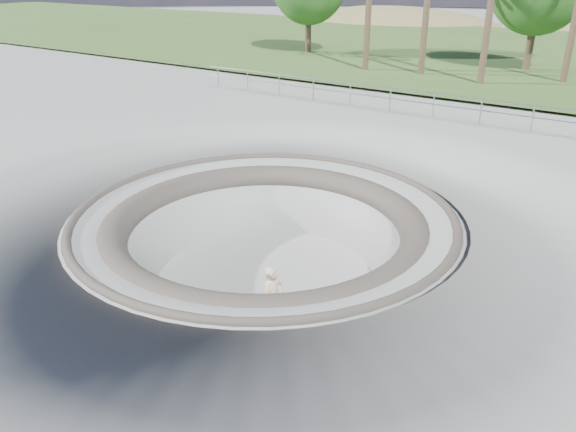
# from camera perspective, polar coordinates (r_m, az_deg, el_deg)

# --- Properties ---
(ground) EXTENTS (180.00, 180.00, 0.00)m
(ground) POSITION_cam_1_polar(r_m,az_deg,el_deg) (14.98, -2.39, 0.21)
(ground) COLOR #9E9F9A
(ground) RESTS_ON ground
(skate_bowl) EXTENTS (14.00, 14.00, 4.10)m
(skate_bowl) POSITION_cam_1_polar(r_m,az_deg,el_deg) (15.81, -2.28, -5.87)
(skate_bowl) COLOR #9E9F9A
(skate_bowl) RESTS_ON ground
(grass_strip) EXTENTS (180.00, 36.00, 0.12)m
(grass_strip) POSITION_cam_1_polar(r_m,az_deg,el_deg) (46.06, 24.68, 14.66)
(grass_strip) COLOR #3C5421
(grass_strip) RESTS_ON ground
(safety_railing) EXTENTS (25.00, 0.06, 1.03)m
(safety_railing) POSITION_cam_1_polar(r_m,az_deg,el_deg) (24.96, 14.56, 10.88)
(safety_railing) COLOR gray
(safety_railing) RESTS_ON ground
(skateboard) EXTENTS (0.83, 0.46, 0.08)m
(skateboard) POSITION_cam_1_polar(r_m,az_deg,el_deg) (13.62, -1.54, -11.31)
(skateboard) COLOR olive
(skateboard) RESTS_ON ground
(skater) EXTENTS (0.45, 0.63, 1.62)m
(skater) POSITION_cam_1_polar(r_m,az_deg,el_deg) (13.16, -1.58, -8.38)
(skater) COLOR beige
(skater) RESTS_ON skateboard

